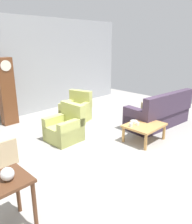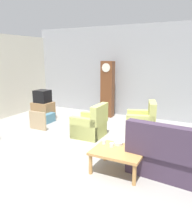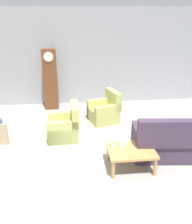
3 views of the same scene
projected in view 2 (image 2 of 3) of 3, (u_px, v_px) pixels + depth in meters
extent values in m
plane|color=#999691|center=(91.00, 153.00, 5.16)|extent=(10.40, 10.40, 0.00)
cube|color=#9EA0A5|center=(139.00, 72.00, 7.88)|extent=(8.40, 0.16, 3.20)
cube|color=#423347|center=(188.00, 167.00, 4.04)|extent=(2.17, 1.05, 0.44)
cube|color=#423347|center=(187.00, 147.00, 3.62)|extent=(2.11, 0.41, 0.60)
cube|color=#423347|center=(140.00, 149.00, 4.50)|extent=(0.32, 0.86, 0.68)
cube|color=#C6B284|center=(164.00, 140.00, 4.23)|extent=(0.37, 0.15, 0.36)
cube|color=#B7BC66|center=(89.00, 129.00, 6.16)|extent=(0.78, 0.78, 0.40)
cube|color=#B7BC66|center=(99.00, 114.00, 5.91)|extent=(0.20, 0.76, 0.52)
cube|color=#B7BC66|center=(94.00, 123.00, 6.39)|extent=(0.76, 0.18, 0.60)
cube|color=#B7BC66|center=(84.00, 129.00, 5.87)|extent=(0.76, 0.18, 0.60)
cube|color=#BABE65|center=(140.00, 126.00, 6.44)|extent=(0.95, 0.95, 0.40)
cube|color=#BABE65|center=(152.00, 111.00, 6.27)|extent=(0.39, 0.78, 0.52)
cube|color=#BABE65|center=(140.00, 120.00, 6.70)|extent=(0.77, 0.37, 0.60)
cube|color=#BABE65|center=(140.00, 126.00, 6.13)|extent=(0.77, 0.37, 0.60)
cube|color=tan|center=(118.00, 151.00, 4.23)|extent=(0.96, 0.76, 0.05)
cylinder|color=tan|center=(91.00, 164.00, 4.19)|extent=(0.07, 0.07, 0.39)
cylinder|color=tan|center=(134.00, 175.00, 3.82)|extent=(0.07, 0.07, 0.39)
cylinder|color=tan|center=(105.00, 151.00, 4.75)|extent=(0.07, 0.07, 0.39)
cylinder|color=tan|center=(144.00, 160.00, 4.38)|extent=(0.07, 0.07, 0.39)
cube|color=brown|center=(107.00, 89.00, 8.00)|extent=(0.44, 0.28, 1.98)
cylinder|color=silver|center=(106.00, 68.00, 7.68)|extent=(0.30, 0.02, 0.30)
cube|color=#997047|center=(43.00, 111.00, 7.80)|extent=(0.68, 0.52, 0.60)
cube|color=black|center=(42.00, 96.00, 7.67)|extent=(0.48, 0.44, 0.42)
cube|color=tan|center=(38.00, 121.00, 6.69)|extent=(0.60, 0.05, 0.55)
cube|color=teal|center=(46.00, 118.00, 7.50)|extent=(0.44, 0.47, 0.30)
cylinder|color=white|center=(112.00, 145.00, 4.37)|extent=(0.09, 0.09, 0.07)
cylinder|color=silver|center=(104.00, 142.00, 4.51)|extent=(0.08, 0.08, 0.10)
cylinder|color=white|center=(119.00, 143.00, 4.48)|extent=(0.18, 0.18, 0.06)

